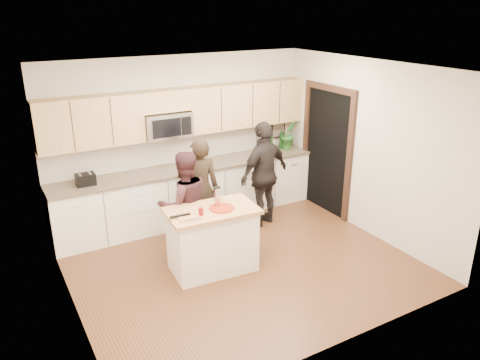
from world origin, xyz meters
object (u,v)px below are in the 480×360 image
woman_left (200,188)px  island (212,239)px  woman_center (184,205)px  woman_right (264,174)px  toaster (86,179)px

woman_left → island: bearing=93.5°
island → woman_center: woman_center is taller
woman_left → woman_right: bearing=-166.7°
toaster → woman_right: bearing=-15.6°
toaster → woman_center: bearing=-44.4°
island → woman_left: woman_left is taller
island → woman_right: woman_right is taller
island → woman_right: (1.39, 0.89, 0.41)m
toaster → woman_left: woman_left is taller
island → woman_left: (0.31, 1.02, 0.33)m
island → toaster: size_ratio=4.55×
woman_center → woman_right: woman_right is taller
island → woman_center: size_ratio=0.80×
toaster → woman_right: woman_right is taller
woman_right → toaster: bearing=-30.9°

